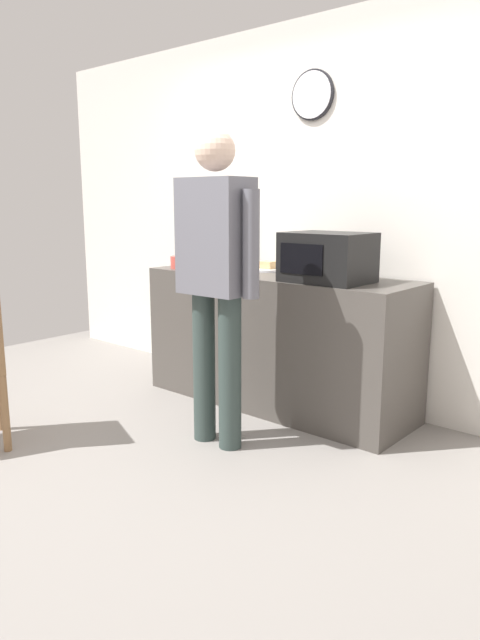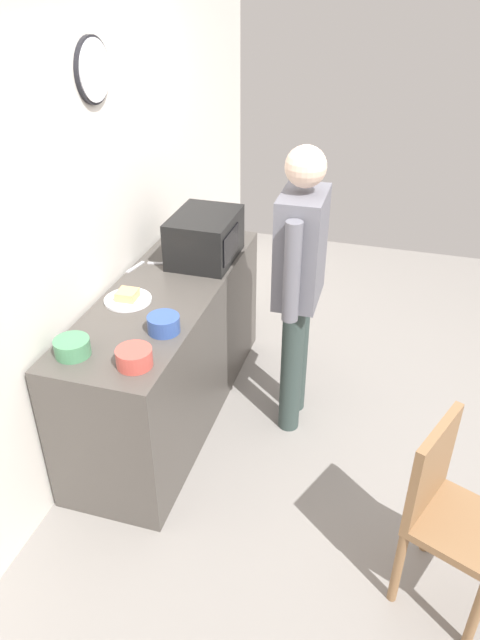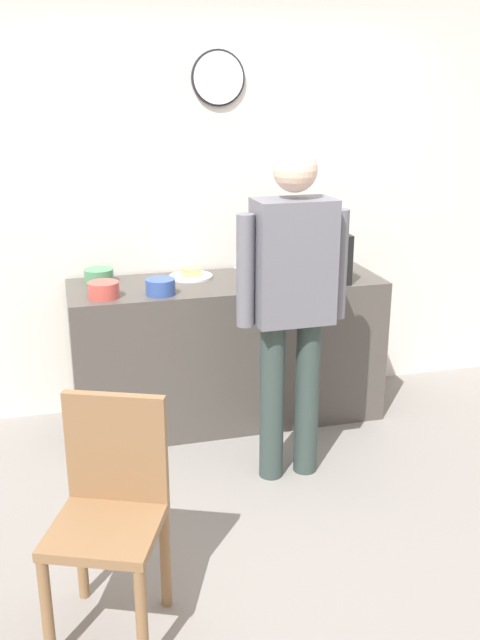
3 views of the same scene
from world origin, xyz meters
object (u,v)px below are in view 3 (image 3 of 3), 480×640
object	(u,v)px
microwave	(303,257)
cereal_bowl	(104,290)
person_standing	(292,293)
wooden_chair	(111,505)
sandwich_plate	(191,275)
mixing_bowl	(161,287)
salad_bowl	(99,276)
fork_utensil	(247,268)
spoon_utensil	(266,272)

from	to	relation	value
microwave	cereal_bowl	distance (m)	1.21
person_standing	wooden_chair	xyz separation A→B (m)	(-1.02, -0.89, -0.52)
sandwich_plate	wooden_chair	distance (m)	1.97
person_standing	cereal_bowl	bearing A→B (deg)	146.22
mixing_bowl	salad_bowl	bearing A→B (deg)	132.94
fork_utensil	sandwich_plate	bearing A→B (deg)	-160.63
person_standing	spoon_utensil	bearing A→B (deg)	81.16
mixing_bowl	spoon_utensil	bearing A→B (deg)	24.14
salad_bowl	fork_utensil	bearing A→B (deg)	6.87
cereal_bowl	mixing_bowl	world-z (taller)	same
sandwich_plate	cereal_bowl	distance (m)	0.64
mixing_bowl	person_standing	size ratio (longest dim) A/B	0.10
wooden_chair	person_standing	bearing A→B (deg)	41.10
salad_bowl	spoon_utensil	world-z (taller)	salad_bowl
microwave	mixing_bowl	distance (m)	0.90
spoon_utensil	person_standing	size ratio (longest dim) A/B	0.10
cereal_bowl	spoon_utensil	bearing A→B (deg)	16.48
fork_utensil	wooden_chair	distance (m)	2.26
sandwich_plate	wooden_chair	bearing A→B (deg)	-110.46
salad_bowl	microwave	bearing A→B (deg)	-12.42
mixing_bowl	spoon_utensil	size ratio (longest dim) A/B	1.00
salad_bowl	mixing_bowl	size ratio (longest dim) A/B	1.04
fork_utensil	wooden_chair	xyz separation A→B (m)	(-1.07, -1.95, -0.39)
mixing_bowl	fork_utensil	world-z (taller)	mixing_bowl
microwave	cereal_bowl	xyz separation A→B (m)	(-1.21, -0.06, -0.10)
fork_utensil	person_standing	bearing A→B (deg)	-92.73
cereal_bowl	person_standing	bearing A→B (deg)	-33.78
mixing_bowl	wooden_chair	size ratio (longest dim) A/B	0.18
wooden_chair	sandwich_plate	bearing A→B (deg)	69.54
spoon_utensil	person_standing	xyz separation A→B (m)	(-0.14, -0.92, 0.12)
fork_utensil	person_standing	world-z (taller)	person_standing
microwave	cereal_bowl	size ratio (longest dim) A/B	2.85
cereal_bowl	fork_utensil	size ratio (longest dim) A/B	1.03
sandwich_plate	wooden_chair	xyz separation A→B (m)	(-0.67, -1.81, -0.41)
salad_bowl	cereal_bowl	bearing A→B (deg)	-89.54
microwave	sandwich_plate	size ratio (longest dim) A/B	1.86
microwave	fork_utensil	world-z (taller)	microwave
salad_bowl	spoon_utensil	distance (m)	1.06
fork_utensil	person_standing	size ratio (longest dim) A/B	0.10
microwave	fork_utensil	distance (m)	0.48
sandwich_plate	cereal_bowl	xyz separation A→B (m)	(-0.56, -0.30, 0.03)
microwave	person_standing	size ratio (longest dim) A/B	0.28
microwave	wooden_chair	bearing A→B (deg)	-130.16
salad_bowl	mixing_bowl	xyz separation A→B (m)	(0.32, -0.35, 0.00)
microwave	mixing_bowl	xyz separation A→B (m)	(-0.89, -0.08, -0.10)
microwave	person_standing	xyz separation A→B (m)	(-0.30, -0.67, -0.02)
salad_bowl	fork_utensil	distance (m)	0.97
salad_bowl	wooden_chair	bearing A→B (deg)	-93.50
person_standing	salad_bowl	bearing A→B (deg)	134.20
salad_bowl	wooden_chair	size ratio (longest dim) A/B	0.19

